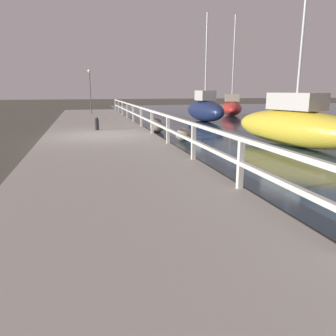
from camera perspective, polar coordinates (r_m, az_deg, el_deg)
name	(u,v)px	position (r m, az deg, el deg)	size (l,w,h in m)	color
ground_plane	(101,141)	(13.61, -11.65, 4.67)	(120.00, 120.00, 0.00)	#4C473D
dock_walkway	(100,138)	(13.60, -11.68, 5.14)	(4.48, 36.00, 0.22)	#9E998E
railing	(152,118)	(13.77, -2.80, 8.75)	(0.10, 32.50, 0.97)	silver
boulder_far_strip	(184,135)	(13.31, 2.76, 5.84)	(0.67, 0.61, 0.50)	gray
boulder_water_edge	(157,127)	(16.00, -1.91, 7.16)	(0.69, 0.62, 0.52)	gray
boulder_near_dock	(156,122)	(18.72, -2.10, 7.98)	(0.60, 0.54, 0.45)	#666056
mooring_bollard	(97,124)	(15.38, -12.29, 7.55)	(0.18, 0.18, 0.57)	black
dock_lamp	(90,81)	(26.19, -13.46, 14.44)	(0.26, 0.26, 3.27)	#514C47
sailboat_red	(232,107)	(26.91, 11.00, 10.36)	(3.19, 4.89, 7.48)	red
sailboat_navy	(205,109)	(21.63, 6.45, 10.09)	(1.91, 4.49, 6.56)	#192347
sailboat_yellow	(295,125)	(12.81, 21.17, 6.99)	(2.93, 5.61, 7.36)	gold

